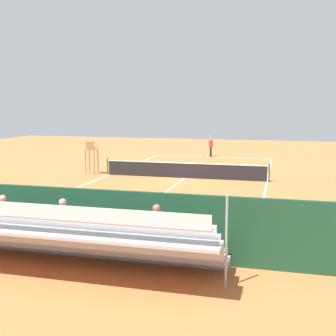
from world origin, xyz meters
TOP-DOWN VIEW (x-y plane):
  - ground_plane at (0.00, 0.00)m, footprint 60.00×60.00m
  - court_line_markings at (0.00, -0.04)m, footprint 10.10×22.20m
  - tennis_net at (0.00, 0.00)m, footprint 10.30×0.10m
  - backdrop_wall at (0.00, 14.00)m, footprint 18.00×0.16m
  - bleacher_stand at (0.07, 15.37)m, footprint 9.06×2.40m
  - umpire_chair at (6.20, 0.06)m, footprint 0.67×0.67m
  - courtside_bench at (-1.58, 13.27)m, footprint 1.80×0.40m
  - equipment_bag at (0.59, 13.40)m, footprint 0.90×0.36m
  - tennis_player at (0.18, -11.36)m, footprint 0.37×0.54m
  - tennis_racket at (0.60, -11.61)m, footprint 0.58×0.40m
  - tennis_ball_near at (-0.76, -10.57)m, footprint 0.07×0.07m

SIDE VIEW (x-z plane):
  - ground_plane at x=0.00m, z-range 0.00..0.00m
  - court_line_markings at x=0.00m, z-range 0.00..0.01m
  - tennis_racket at x=0.60m, z-range 0.00..0.03m
  - tennis_ball_near at x=-0.76m, z-range 0.00..0.07m
  - equipment_bag at x=0.59m, z-range 0.00..0.36m
  - tennis_net at x=0.00m, z-range -0.03..1.04m
  - courtside_bench at x=-1.58m, z-range 0.09..1.02m
  - bleacher_stand at x=0.07m, z-range -0.31..2.17m
  - backdrop_wall at x=0.00m, z-range 0.00..2.00m
  - tennis_player at x=0.18m, z-range 0.05..1.98m
  - umpire_chair at x=6.20m, z-range 0.24..2.38m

